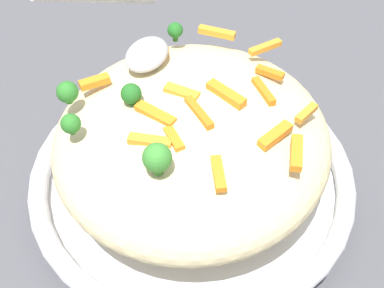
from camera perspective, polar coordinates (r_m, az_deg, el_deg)
name	(u,v)px	position (r m, az deg, el deg)	size (l,w,h in m)	color
ground_plane	(192,194)	(0.59, 0.00, -5.34)	(2.40, 2.40, 0.00)	#4C4C51
serving_bowl	(192,180)	(0.57, 0.00, -3.88)	(0.34, 0.34, 0.04)	silver
pasta_mound	(192,139)	(0.52, 0.00, 0.50)	(0.28, 0.27, 0.10)	beige
carrot_piece_0	(265,47)	(0.57, 7.86, 10.26)	(0.04, 0.01, 0.01)	orange
carrot_piece_1	(275,135)	(0.47, 8.92, 0.94)	(0.04, 0.01, 0.01)	orange
carrot_piece_2	(218,173)	(0.44, 2.85, -3.16)	(0.04, 0.01, 0.01)	orange
carrot_piece_3	(217,32)	(0.58, 2.69, 11.88)	(0.04, 0.01, 0.01)	orange
carrot_piece_4	(174,139)	(0.46, -1.93, 0.57)	(0.03, 0.01, 0.01)	orange
carrot_piece_5	(158,54)	(0.55, -3.68, 9.63)	(0.02, 0.01, 0.01)	orange
carrot_piece_6	(199,113)	(0.48, 0.75, 3.36)	(0.04, 0.01, 0.01)	orange
carrot_piece_7	(182,93)	(0.50, -1.10, 5.53)	(0.03, 0.01, 0.01)	orange
carrot_piece_8	(264,91)	(0.51, 7.69, 5.65)	(0.04, 0.01, 0.01)	orange
carrot_piece_9	(306,113)	(0.50, 12.18, 3.28)	(0.03, 0.01, 0.01)	orange
carrot_piece_10	(150,141)	(0.46, -4.53, 0.33)	(0.04, 0.01, 0.01)	orange
carrot_piece_11	(297,153)	(0.46, 11.16, -0.93)	(0.04, 0.01, 0.01)	orange
carrot_piece_12	(270,72)	(0.54, 8.36, 7.61)	(0.03, 0.01, 0.01)	orange
carrot_piece_13	(155,114)	(0.48, -3.97, 3.27)	(0.04, 0.01, 0.01)	orange
carrot_piece_14	(226,94)	(0.50, 3.68, 5.40)	(0.04, 0.01, 0.01)	orange
carrot_piece_15	(96,80)	(0.53, -10.29, 6.76)	(0.03, 0.01, 0.01)	orange
broccoli_floret_0	(67,92)	(0.51, -13.23, 5.43)	(0.02, 0.02, 0.02)	#296820
broccoli_floret_1	(175,31)	(0.57, -1.82, 12.08)	(0.02, 0.02, 0.02)	#205B1C
broccoli_floret_2	(154,157)	(0.43, -4.08, -1.43)	(0.02, 0.02, 0.03)	#377928
broccoli_floret_3	(131,94)	(0.49, -6.55, 5.35)	(0.02, 0.02, 0.02)	#205B1C
broccoli_floret_4	(71,124)	(0.48, -12.88, 2.12)	(0.02, 0.02, 0.02)	#296820
serving_spoon	(129,33)	(0.55, -6.74, 11.72)	(0.14, 0.12, 0.08)	#B7B7BC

